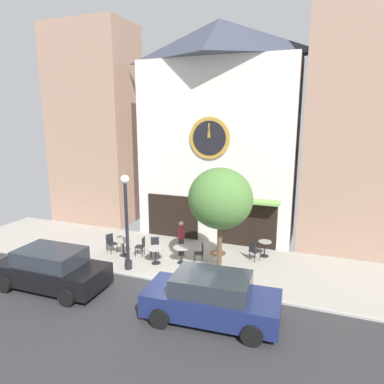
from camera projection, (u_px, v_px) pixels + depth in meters
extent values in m
cube|color=#9E998E|center=(204.00, 261.00, 15.58)|extent=(26.08, 5.06, 0.05)
cube|color=#2D2D30|center=(144.00, 335.00, 10.32)|extent=(26.08, 6.45, 0.05)
cube|color=#A8A5A0|center=(184.00, 285.00, 13.27)|extent=(26.08, 0.12, 0.08)
cube|color=silver|center=(217.00, 151.00, 18.32)|extent=(8.19, 2.66, 9.27)
pyramid|color=#383D4C|center=(219.00, 39.00, 17.12)|extent=(7.37, 3.72, 1.91)
cylinder|color=#B7842D|center=(210.00, 138.00, 16.89)|extent=(2.06, 0.10, 2.06)
cylinder|color=black|center=(209.00, 138.00, 16.83)|extent=(1.69, 0.04, 1.69)
cube|color=#B7842D|center=(209.00, 133.00, 16.74)|extent=(0.10, 0.03, 0.47)
cube|color=#B7842D|center=(209.00, 131.00, 16.73)|extent=(0.11, 0.03, 0.72)
cube|color=black|center=(173.00, 216.00, 18.52)|extent=(2.87, 0.10, 2.30)
cube|color=black|center=(248.00, 224.00, 17.11)|extent=(2.87, 0.10, 2.30)
cube|color=#72A84C|center=(252.00, 201.00, 16.47)|extent=(2.62, 0.90, 0.12)
cube|color=#9E7A66|center=(96.00, 126.00, 21.04)|extent=(5.02, 3.25, 11.69)
cube|color=#9E7A66|center=(380.00, 95.00, 16.02)|extent=(6.43, 4.63, 14.78)
cylinder|color=black|center=(128.00, 265.00, 14.74)|extent=(0.32, 0.32, 0.36)
cylinder|color=black|center=(127.00, 227.00, 14.38)|extent=(0.14, 0.14, 3.74)
sphere|color=white|center=(125.00, 179.00, 13.94)|extent=(0.36, 0.36, 0.36)
cylinder|color=brown|center=(219.00, 250.00, 13.61)|extent=(0.20, 0.20, 2.46)
ellipsoid|color=#4C7A38|center=(220.00, 199.00, 13.16)|extent=(2.52, 2.27, 2.39)
cylinder|color=black|center=(123.00, 248.00, 16.12)|extent=(0.07, 0.07, 0.76)
cylinder|color=black|center=(124.00, 255.00, 16.20)|extent=(0.40, 0.40, 0.03)
cylinder|color=gray|center=(123.00, 240.00, 16.04)|extent=(0.79, 0.79, 0.03)
cylinder|color=black|center=(156.00, 256.00, 15.24)|extent=(0.07, 0.07, 0.72)
cylinder|color=black|center=(156.00, 263.00, 15.32)|extent=(0.40, 0.40, 0.03)
cylinder|color=gray|center=(156.00, 248.00, 15.16)|extent=(0.79, 0.79, 0.03)
cylinder|color=black|center=(182.00, 255.00, 15.28)|extent=(0.07, 0.07, 0.73)
cylinder|color=black|center=(182.00, 263.00, 15.36)|extent=(0.40, 0.40, 0.03)
cylinder|color=gray|center=(182.00, 247.00, 15.20)|extent=(0.75, 0.75, 0.03)
cylinder|color=black|center=(218.00, 261.00, 14.71)|extent=(0.07, 0.07, 0.72)
cylinder|color=black|center=(218.00, 268.00, 14.78)|extent=(0.40, 0.40, 0.03)
cylinder|color=brown|center=(218.00, 253.00, 14.63)|extent=(0.68, 0.68, 0.03)
cylinder|color=black|center=(265.00, 249.00, 16.01)|extent=(0.07, 0.07, 0.73)
cylinder|color=black|center=(264.00, 256.00, 16.08)|extent=(0.40, 0.40, 0.03)
cylinder|color=gray|center=(265.00, 242.00, 15.93)|extent=(0.61, 0.61, 0.03)
cube|color=black|center=(255.00, 251.00, 15.54)|extent=(0.55, 0.55, 0.04)
cube|color=black|center=(252.00, 247.00, 15.38)|extent=(0.34, 0.23, 0.45)
cylinder|color=black|center=(260.00, 256.00, 15.56)|extent=(0.03, 0.03, 0.45)
cylinder|color=black|center=(254.00, 254.00, 15.82)|extent=(0.03, 0.03, 0.45)
cylinder|color=black|center=(255.00, 258.00, 15.35)|extent=(0.03, 0.03, 0.45)
cylinder|color=black|center=(249.00, 255.00, 15.61)|extent=(0.03, 0.03, 0.45)
cube|color=black|center=(140.00, 247.00, 16.08)|extent=(0.47, 0.47, 0.04)
cube|color=black|center=(143.00, 242.00, 16.00)|extent=(0.12, 0.38, 0.45)
cylinder|color=black|center=(138.00, 250.00, 16.31)|extent=(0.03, 0.03, 0.45)
cylinder|color=black|center=(135.00, 252.00, 15.99)|extent=(0.03, 0.03, 0.45)
cylinder|color=black|center=(145.00, 250.00, 16.26)|extent=(0.03, 0.03, 0.45)
cylinder|color=black|center=(142.00, 253.00, 15.93)|extent=(0.03, 0.03, 0.45)
cube|color=black|center=(198.00, 253.00, 15.28)|extent=(0.53, 0.53, 0.04)
cube|color=black|center=(203.00, 248.00, 15.25)|extent=(0.20, 0.36, 0.45)
cylinder|color=black|center=(194.00, 257.00, 15.48)|extent=(0.03, 0.03, 0.45)
cylinder|color=black|center=(195.00, 260.00, 15.15)|extent=(0.03, 0.03, 0.45)
cylinder|color=black|center=(202.00, 256.00, 15.51)|extent=(0.03, 0.03, 0.45)
cylinder|color=black|center=(203.00, 259.00, 15.18)|extent=(0.03, 0.03, 0.45)
cube|color=black|center=(112.00, 244.00, 16.44)|extent=(0.52, 0.52, 0.04)
cube|color=black|center=(109.00, 238.00, 16.51)|extent=(0.18, 0.37, 0.45)
cylinder|color=black|center=(111.00, 250.00, 16.25)|extent=(0.03, 0.03, 0.45)
cylinder|color=black|center=(117.00, 248.00, 16.49)|extent=(0.03, 0.03, 0.45)
cylinder|color=black|center=(107.00, 248.00, 16.48)|extent=(0.03, 0.03, 0.45)
cylinder|color=black|center=(113.00, 246.00, 16.72)|extent=(0.03, 0.03, 0.45)
cube|color=black|center=(155.00, 248.00, 15.94)|extent=(0.53, 0.53, 0.04)
cube|color=black|center=(155.00, 242.00, 16.07)|extent=(0.36, 0.20, 0.45)
cylinder|color=black|center=(151.00, 254.00, 15.81)|extent=(0.03, 0.03, 0.45)
cylinder|color=black|center=(159.00, 254.00, 15.83)|extent=(0.03, 0.03, 0.45)
cylinder|color=black|center=(152.00, 251.00, 16.14)|extent=(0.03, 0.03, 0.45)
cylinder|color=black|center=(159.00, 251.00, 16.16)|extent=(0.03, 0.03, 0.45)
cylinder|color=#2D2D38|center=(181.00, 247.00, 16.14)|extent=(0.30, 0.30, 0.85)
cylinder|color=maroon|center=(181.00, 232.00, 15.98)|extent=(0.37, 0.37, 0.60)
sphere|color=tan|center=(181.00, 224.00, 15.89)|extent=(0.22, 0.22, 0.22)
cube|color=black|center=(52.00, 273.00, 13.05)|extent=(4.32, 1.86, 0.75)
cube|color=#262B33|center=(50.00, 257.00, 12.91)|extent=(2.43, 1.62, 0.60)
cylinder|color=black|center=(67.00, 297.00, 11.81)|extent=(0.64, 0.23, 0.64)
cylinder|color=black|center=(98.00, 275.00, 13.46)|extent=(0.64, 0.23, 0.64)
cylinder|color=black|center=(4.00, 284.00, 12.75)|extent=(0.64, 0.23, 0.64)
cylinder|color=black|center=(40.00, 265.00, 14.40)|extent=(0.64, 0.23, 0.64)
cube|color=navy|center=(211.00, 303.00, 10.95)|extent=(4.39, 2.04, 0.75)
cube|color=#262B33|center=(212.00, 284.00, 10.81)|extent=(2.49, 1.72, 0.60)
cylinder|color=black|center=(252.00, 335.00, 9.75)|extent=(0.65, 0.26, 0.64)
cylinder|color=black|center=(259.00, 303.00, 11.43)|extent=(0.65, 0.26, 0.64)
cylinder|color=black|center=(160.00, 318.00, 10.58)|extent=(0.65, 0.26, 0.64)
cylinder|color=black|center=(179.00, 291.00, 12.26)|extent=(0.65, 0.26, 0.64)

